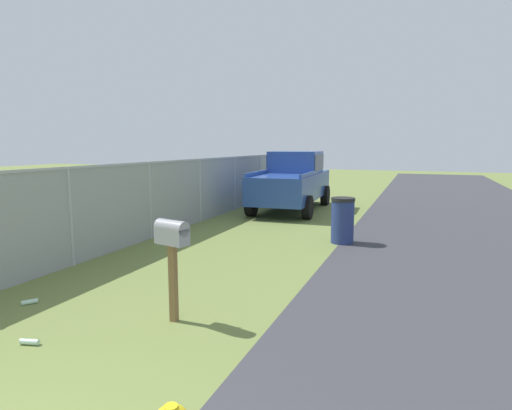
% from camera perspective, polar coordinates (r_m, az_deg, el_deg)
% --- Properties ---
extents(mailbox, '(0.30, 0.50, 1.36)m').
position_cam_1_polar(mailbox, '(5.61, -11.24, -4.80)').
color(mailbox, brown).
rests_on(mailbox, ground).
extents(pickup_truck, '(5.18, 2.31, 2.09)m').
position_cam_1_polar(pickup_truck, '(15.30, 4.98, 3.49)').
color(pickup_truck, '#284793').
rests_on(pickup_truck, ground).
extents(trash_bin, '(0.56, 0.56, 1.09)m').
position_cam_1_polar(trash_bin, '(10.25, 11.58, -2.03)').
color(trash_bin, navy).
rests_on(trash_bin, ground).
extents(fence_section, '(17.94, 0.07, 1.92)m').
position_cam_1_polar(fence_section, '(11.81, -10.54, 1.67)').
color(fence_section, '#9EA3A8').
rests_on(fence_section, ground).
extents(litter_bottle_midfield_b, '(0.22, 0.19, 0.07)m').
position_cam_1_polar(litter_bottle_midfield_b, '(7.19, -28.20, -11.43)').
color(litter_bottle_midfield_b, '#B2D8BF').
rests_on(litter_bottle_midfield_b, ground).
extents(litter_bottle_near_hydrant, '(0.12, 0.23, 0.07)m').
position_cam_1_polar(litter_bottle_near_hydrant, '(5.84, -28.19, -15.93)').
color(litter_bottle_near_hydrant, '#B2D8BF').
rests_on(litter_bottle_near_hydrant, ground).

